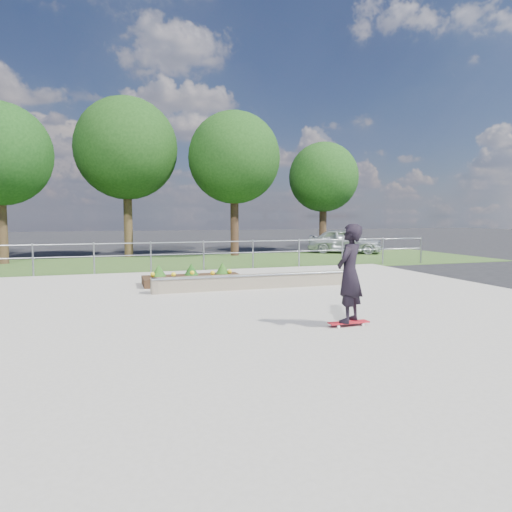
{
  "coord_description": "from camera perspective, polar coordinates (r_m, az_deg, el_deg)",
  "views": [
    {
      "loc": [
        -3.44,
        -9.83,
        2.14
      ],
      "look_at": [
        0.2,
        1.5,
        1.1
      ],
      "focal_mm": 32.0,
      "sensor_mm": 36.0,
      "label": 1
    }
  ],
  "objects": [
    {
      "name": "skateboarder",
      "position": [
        8.76,
        11.62,
        -2.17
      ],
      "size": [
        0.81,
        0.77,
        1.94
      ],
      "color": "white",
      "rests_on": "concrete_slab"
    },
    {
      "name": "parked_car",
      "position": [
        26.81,
        11.04,
        1.85
      ],
      "size": [
        4.4,
        3.74,
        1.42
      ],
      "primitive_type": "imported",
      "rotation": [
        0.0,
        0.0,
        0.97
      ],
      "color": "#ACB2B6",
      "rests_on": "ground"
    },
    {
      "name": "tree_mid_right",
      "position": [
        24.88,
        -2.73,
        12.13
      ],
      "size": [
        4.9,
        4.9,
        7.7
      ],
      "color": "black",
      "rests_on": "ground"
    },
    {
      "name": "tree_far_right",
      "position": [
        28.32,
        8.43,
        9.68
      ],
      "size": [
        4.2,
        4.2,
        6.6
      ],
      "color": "#332114",
      "rests_on": "ground"
    },
    {
      "name": "grass_verge",
      "position": [
        21.22,
        -8.4,
        -0.82
      ],
      "size": [
        30.0,
        8.0,
        0.02
      ],
      "primitive_type": "cube",
      "color": "#2E4A1D",
      "rests_on": "ground"
    },
    {
      "name": "concrete_slab",
      "position": [
        10.63,
        1.46,
        -6.46
      ],
      "size": [
        15.0,
        15.0,
        0.06
      ],
      "primitive_type": "cube",
      "color": "gray",
      "rests_on": "ground"
    },
    {
      "name": "planter_bed",
      "position": [
        14.22,
        -7.94,
        -2.71
      ],
      "size": [
        3.0,
        1.2,
        0.61
      ],
      "color": "black",
      "rests_on": "concrete_slab"
    },
    {
      "name": "grind_ledge",
      "position": [
        13.21,
        0.09,
        -3.17
      ],
      "size": [
        6.0,
        0.44,
        0.43
      ],
      "color": "#6A5F4E",
      "rests_on": "concrete_slab"
    },
    {
      "name": "fence",
      "position": [
        17.72,
        -6.57,
        0.53
      ],
      "size": [
        20.06,
        0.06,
        1.2
      ],
      "color": "#979A9F",
      "rests_on": "ground"
    },
    {
      "name": "ground",
      "position": [
        10.63,
        1.46,
        -6.62
      ],
      "size": [
        120.0,
        120.0,
        0.0
      ],
      "primitive_type": "plane",
      "color": "black",
      "rests_on": "ground"
    },
    {
      "name": "tree_mid_left",
      "position": [
        25.09,
        -15.9,
        12.75
      ],
      "size": [
        5.25,
        5.25,
        8.25
      ],
      "color": "#362715",
      "rests_on": "ground"
    }
  ]
}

